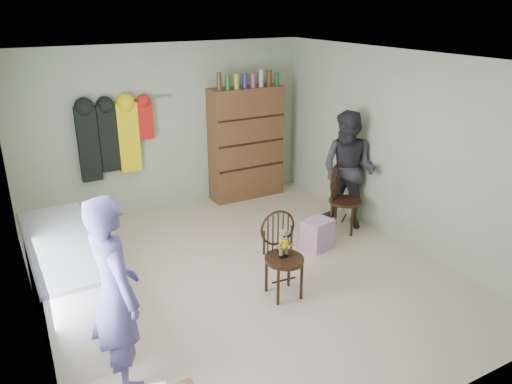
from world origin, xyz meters
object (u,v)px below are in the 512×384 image
counter (69,284)px  chair_front (282,250)px  chair_far (341,196)px  dresser (246,143)px

counter → chair_front: size_ratio=1.96×
chair_far → dresser: bearing=66.7°
chair_front → chair_far: size_ratio=1.00×
chair_front → chair_far: 1.87m
chair_front → dresser: 3.04m
counter → chair_front: bearing=-13.7°
chair_front → dresser: bearing=74.0°
chair_far → counter: bearing=148.2°
counter → chair_far: size_ratio=1.96×
counter → dresser: 3.96m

